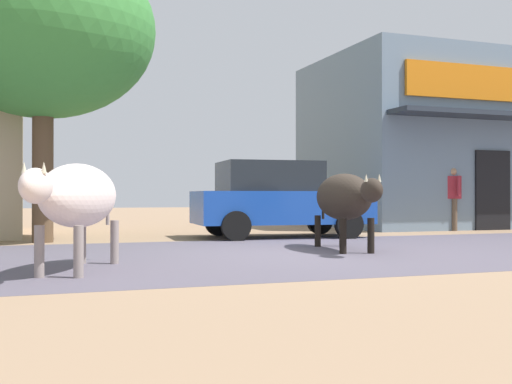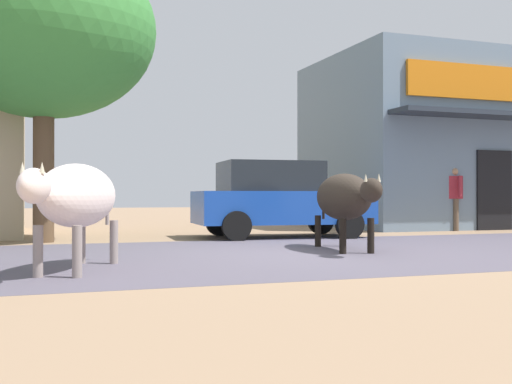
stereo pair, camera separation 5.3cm
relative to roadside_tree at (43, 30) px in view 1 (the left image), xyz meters
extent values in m
plane|color=#98785A|center=(3.91, -3.76, -4.12)|extent=(80.00, 80.00, 0.00)
cube|color=#57505D|center=(3.91, -3.76, -4.12)|extent=(72.00, 6.23, 0.00)
cube|color=slate|center=(11.17, 3.31, -1.65)|extent=(6.44, 5.29, 4.95)
cube|color=orange|center=(11.17, 0.60, -0.26)|extent=(5.15, 0.10, 0.90)
cube|color=#262D38|center=(11.17, 0.21, -1.15)|extent=(6.18, 0.90, 0.12)
cube|color=black|center=(11.28, 0.63, -3.07)|extent=(1.10, 0.06, 2.10)
cylinder|color=brown|center=(0.00, 0.00, -2.75)|extent=(0.40, 0.40, 2.74)
ellipsoid|color=#398438|center=(0.00, 0.00, 0.02)|extent=(4.32, 4.32, 3.46)
cube|color=#1944A5|center=(4.94, -0.13, -3.47)|extent=(3.89, 2.01, 0.70)
cube|color=#1E2328|center=(4.66, -0.11, -2.80)|extent=(2.19, 1.74, 0.64)
cylinder|color=black|center=(6.23, 0.62, -3.82)|extent=(0.61, 0.23, 0.60)
cylinder|color=black|center=(6.09, -1.08, -3.82)|extent=(0.61, 0.23, 0.60)
cylinder|color=black|center=(3.79, 0.82, -3.82)|extent=(0.61, 0.23, 0.60)
cylinder|color=black|center=(3.65, -0.88, -3.82)|extent=(0.61, 0.23, 0.60)
ellipsoid|color=silver|center=(0.30, -5.01, -3.22)|extent=(1.45, 2.30, 0.77)
ellipsoid|color=silver|center=(-0.23, -6.27, -3.12)|extent=(0.48, 0.62, 0.36)
cone|color=beige|center=(-0.16, -6.35, -2.94)|extent=(0.06, 0.06, 0.12)
cone|color=beige|center=(-0.34, -6.28, -2.94)|extent=(0.06, 0.06, 0.12)
cylinder|color=gray|center=(0.22, -5.77, -3.83)|extent=(0.11, 0.11, 0.58)
cylinder|color=gray|center=(-0.18, -5.59, -3.83)|extent=(0.11, 0.11, 0.58)
cylinder|color=gray|center=(0.79, -4.43, -3.83)|extent=(0.11, 0.11, 0.58)
cylinder|color=gray|center=(0.38, -4.26, -3.83)|extent=(0.11, 0.11, 0.58)
cylinder|color=gray|center=(0.76, -3.94, -3.32)|extent=(0.05, 0.05, 0.62)
ellipsoid|color=#2B231D|center=(4.65, -3.51, -3.24)|extent=(1.02, 2.29, 0.78)
ellipsoid|color=#2B231D|center=(4.42, -4.85, -3.14)|extent=(0.37, 0.60, 0.36)
cone|color=beige|center=(4.51, -4.92, -2.96)|extent=(0.06, 0.06, 0.12)
cone|color=beige|center=(4.31, -4.88, -2.96)|extent=(0.06, 0.06, 0.12)
cylinder|color=black|center=(4.75, -4.26, -3.85)|extent=(0.11, 0.11, 0.56)
cylinder|color=black|center=(4.31, -4.18, -3.85)|extent=(0.11, 0.11, 0.56)
cylinder|color=black|center=(5.00, -2.84, -3.85)|extent=(0.11, 0.11, 0.56)
cylinder|color=black|center=(4.55, -2.77, -3.85)|extent=(0.11, 0.11, 0.56)
cylinder|color=black|center=(4.85, -2.37, -3.34)|extent=(0.05, 0.05, 0.62)
cylinder|color=brown|center=(10.07, 0.82, -3.71)|extent=(0.14, 0.14, 0.83)
cylinder|color=brown|center=(10.07, 0.64, -3.71)|extent=(0.14, 0.14, 0.83)
cube|color=maroon|center=(10.07, 0.73, -3.00)|extent=(0.47, 0.39, 0.59)
sphere|color=tan|center=(10.07, 0.73, -2.60)|extent=(0.22, 0.22, 0.22)
cylinder|color=maroon|center=(10.07, 0.99, -2.97)|extent=(0.09, 0.09, 0.53)
cylinder|color=maroon|center=(10.07, 0.47, -2.97)|extent=(0.09, 0.09, 0.53)
camera|label=1|loc=(-0.34, -12.98, -3.22)|focal=44.68mm
camera|label=2|loc=(-0.29, -13.00, -3.22)|focal=44.68mm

